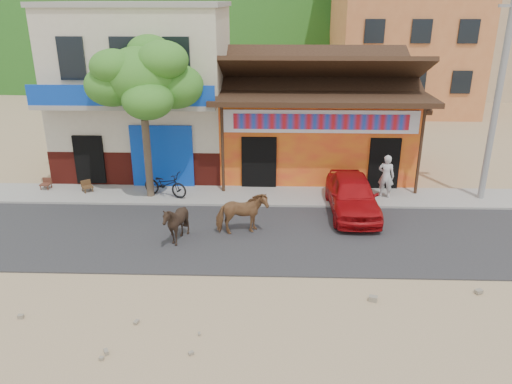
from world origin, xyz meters
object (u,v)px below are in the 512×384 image
red_car (352,195)px  cafe_chair_right (87,182)px  utility_pole (498,94)px  scooter (165,184)px  cafe_chair_left (45,179)px  tree (145,120)px  cow_dark (176,223)px  cow_tan (242,214)px  pedestrian (386,176)px

red_car → cafe_chair_right: bearing=170.5°
red_car → utility_pole: bearing=14.9°
scooter → cafe_chair_left: size_ratio=2.31×
tree → cow_dark: tree is taller
tree → red_car: tree is taller
cow_dark → red_car: (5.89, 2.57, 0.02)m
utility_pole → scooter: utility_pole is taller
cow_dark → red_car: bearing=81.4°
cow_tan → cow_dark: 2.16m
utility_pole → cow_tan: bearing=-160.1°
cow_tan → cafe_chair_right: cow_tan is taller
cow_dark → pedestrian: pedestrian is taller
utility_pole → red_car: utility_pole is taller
cow_tan → scooter: bearing=31.0°
pedestrian → cow_tan: bearing=53.3°
tree → cafe_chair_left: 5.14m
utility_pole → pedestrian: bearing=-179.9°
scooter → cafe_chair_right: scooter is taller
pedestrian → cafe_chair_right: (-11.71, 0.16, -0.43)m
scooter → utility_pole: bearing=-68.8°
utility_pole → scooter: bearing=-179.0°
cow_tan → scooter: (-3.16, 3.06, -0.14)m
cafe_chair_left → scooter: bearing=-1.9°
scooter → cow_dark: bearing=-143.4°
cafe_chair_right → tree: bearing=-45.7°
cow_tan → cafe_chair_left: cow_tan is taller
pedestrian → cow_dark: bearing=50.3°
cow_dark → scooter: bearing=164.3°
cow_dark → pedestrian: (7.37, 4.01, 0.25)m
cow_tan → cafe_chair_right: size_ratio=2.02×
scooter → pedestrian: 8.51m
red_car → pedestrian: size_ratio=2.43×
tree → cow_tan: (3.76, -3.08, -2.38)m
cow_tan → pedestrian: size_ratio=0.99×
scooter → cafe_chair_left: scooter is taller
utility_pole → pedestrian: (-3.70, -0.01, -3.16)m
tree → cafe_chair_left: (-4.40, 0.59, -2.60)m
tree → cafe_chair_left: size_ratio=7.49×
utility_pole → cafe_chair_right: size_ratio=9.74×
pedestrian → cafe_chair_right: 11.72m
cow_dark → scooter: (-1.13, 3.79, -0.11)m
cow_tan → cafe_chair_left: size_ratio=2.08×
tree → pedestrian: bearing=1.2°
cow_dark → cafe_chair_left: (-6.13, 4.41, -0.19)m
cow_dark → scooter: 3.96m
utility_pole → scooter: (-12.20, -0.22, -3.51)m
cow_dark → cafe_chair_left: size_ratio=1.68×
tree → cafe_chair_left: tree is taller
red_car → scooter: 7.12m
cafe_chair_right → scooter: bearing=-44.7°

